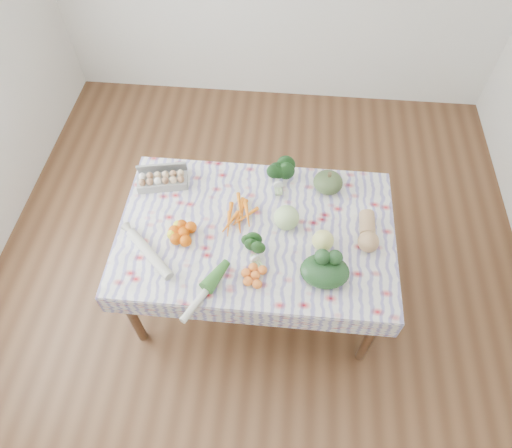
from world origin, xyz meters
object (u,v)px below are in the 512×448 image
at_px(cabbage, 286,218).
at_px(grapefruit, 323,240).
at_px(dining_table, 256,237).
at_px(kabocha_squash, 328,182).
at_px(egg_carton, 162,181).
at_px(butternut_squash, 368,231).

bearing_deg(cabbage, grapefruit, -31.45).
distance_m(dining_table, kabocha_squash, 0.58).
height_order(egg_carton, kabocha_squash, kabocha_squash).
xyz_separation_m(cabbage, grapefruit, (0.22, -0.13, -0.01)).
xyz_separation_m(kabocha_squash, grapefruit, (-0.03, -0.45, 0.00)).
bearing_deg(egg_carton, kabocha_squash, -8.11).
relative_size(egg_carton, grapefruit, 2.52).
distance_m(dining_table, grapefruit, 0.43).
xyz_separation_m(egg_carton, grapefruit, (1.02, -0.37, 0.02)).
relative_size(butternut_squash, grapefruit, 2.12).
bearing_deg(dining_table, kabocha_squash, 40.59).
bearing_deg(egg_carton, dining_table, -36.89).
height_order(cabbage, butternut_squash, cabbage).
height_order(egg_carton, cabbage, cabbage).
xyz_separation_m(cabbage, butternut_squash, (0.48, -0.04, -0.01)).
height_order(butternut_squash, grapefruit, grapefruit).
distance_m(egg_carton, butternut_squash, 1.32).
height_order(dining_table, egg_carton, egg_carton).
height_order(egg_carton, butternut_squash, butternut_squash).
bearing_deg(dining_table, egg_carton, 155.11).
relative_size(dining_table, butternut_squash, 6.02).
distance_m(cabbage, grapefruit, 0.26).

